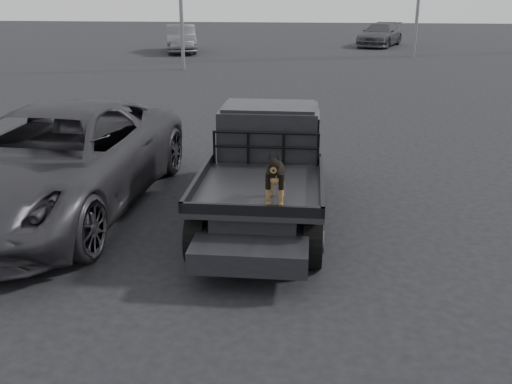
# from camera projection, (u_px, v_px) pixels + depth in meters

# --- Properties ---
(ground) EXTENTS (120.00, 120.00, 0.00)m
(ground) POSITION_uv_depth(u_px,v_px,m) (205.00, 253.00, 8.57)
(ground) COLOR black
(ground) RESTS_ON ground
(flatbed_ute) EXTENTS (2.00, 5.40, 0.92)m
(flatbed_ute) POSITION_uv_depth(u_px,v_px,m) (265.00, 194.00, 9.67)
(flatbed_ute) COLOR black
(flatbed_ute) RESTS_ON ground
(ute_cab) EXTENTS (1.72, 1.30, 0.88)m
(ute_cab) POSITION_uv_depth(u_px,v_px,m) (269.00, 129.00, 10.26)
(ute_cab) COLOR black
(ute_cab) RESTS_ON flatbed_ute
(headache_rack) EXTENTS (1.80, 0.08, 0.55)m
(headache_rack) POSITION_uv_depth(u_px,v_px,m) (266.00, 149.00, 9.61)
(headache_rack) COLOR black
(headache_rack) RESTS_ON flatbed_ute
(dog) EXTENTS (0.32, 0.60, 0.74)m
(dog) POSITION_uv_depth(u_px,v_px,m) (276.00, 175.00, 7.95)
(dog) COLOR black
(dog) RESTS_ON flatbed_ute
(parked_suv) EXTENTS (3.34, 6.67, 1.81)m
(parked_suv) POSITION_uv_depth(u_px,v_px,m) (56.00, 161.00, 9.96)
(parked_suv) COLOR #333237
(parked_suv) RESTS_ON ground
(distant_car_a) EXTENTS (2.85, 5.13, 1.60)m
(distant_car_a) POSITION_uv_depth(u_px,v_px,m) (181.00, 39.00, 34.78)
(distant_car_a) COLOR #4D4C51
(distant_car_a) RESTS_ON ground
(distant_car_b) EXTENTS (3.81, 5.61, 1.51)m
(distant_car_b) POSITION_uv_depth(u_px,v_px,m) (380.00, 35.00, 38.40)
(distant_car_b) COLOR #3F3F43
(distant_car_b) RESTS_ON ground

